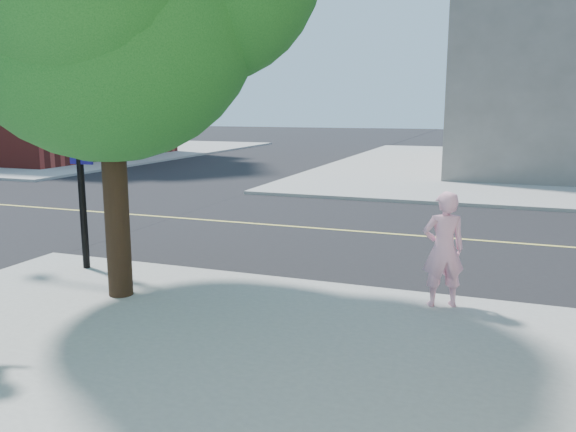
% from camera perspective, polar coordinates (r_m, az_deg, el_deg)
% --- Properties ---
extents(ground, '(140.00, 140.00, 0.00)m').
position_cam_1_polar(ground, '(11.78, -18.27, -4.39)').
color(ground, black).
rests_on(ground, ground).
extents(road_ew, '(140.00, 9.00, 0.01)m').
position_cam_1_polar(road_ew, '(15.45, -7.90, -0.42)').
color(road_ew, black).
rests_on(road_ew, ground).
extents(sidewalk_nw, '(26.00, 25.00, 0.12)m').
position_cam_1_polar(sidewalk_nw, '(42.91, -24.66, 5.85)').
color(sidewalk_nw, '#969793').
rests_on(sidewalk_nw, ground).
extents(church, '(15.20, 12.00, 14.40)m').
position_cam_1_polar(church, '(38.45, -26.00, 15.96)').
color(church, maroon).
rests_on(church, sidewalk_nw).
extents(man_on_phone, '(0.72, 0.60, 1.67)m').
position_cam_1_polar(man_on_phone, '(8.58, 14.92, -3.16)').
color(man_on_phone, '#F7A7C2').
rests_on(man_on_phone, sidewalk_se).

